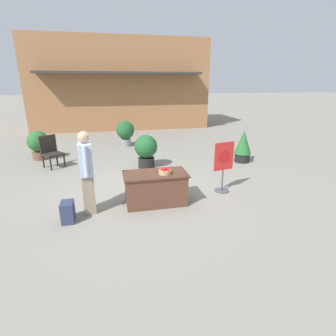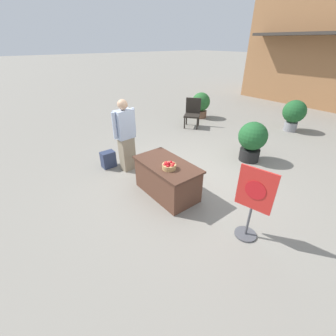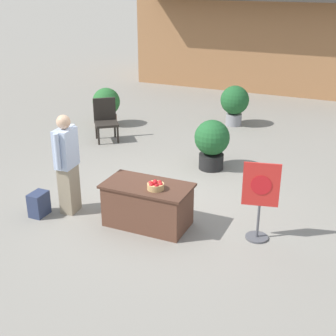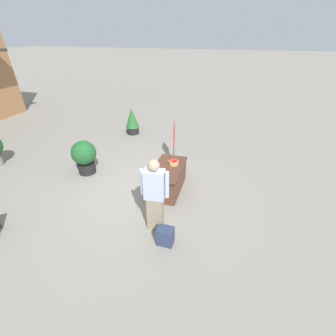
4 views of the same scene
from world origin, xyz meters
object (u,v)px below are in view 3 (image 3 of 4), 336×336
person_visitor (67,164)px  backpack (39,204)px  apple_basket (156,186)px  potted_plant_far_right (106,105)px  potted_plant_near_left (212,142)px  potted_plant_near_right (235,102)px  display_table (148,205)px  patio_chair (106,118)px  poster_board (260,199)px

person_visitor → backpack: (-0.40, -0.35, -0.69)m
apple_basket → potted_plant_far_right: potted_plant_far_right is taller
backpack → potted_plant_near_left: (2.02, 3.19, 0.39)m
potted_plant_far_right → potted_plant_near_right: bearing=24.1°
backpack → apple_basket: bearing=10.2°
display_table → potted_plant_near_left: size_ratio=1.34×
apple_basket → patio_chair: bearing=130.8°
display_table → backpack: size_ratio=3.41×
display_table → poster_board: (1.77, 0.30, 0.32)m
display_table → potted_plant_near_left: bearing=86.5°
person_visitor → potted_plant_far_right: bearing=108.7°
poster_board → apple_basket: bearing=-88.5°
poster_board → potted_plant_near_right: 5.98m
potted_plant_near_left → potted_plant_far_right: size_ratio=1.04×
patio_chair → potted_plant_near_right: size_ratio=0.95×
display_table → potted_plant_near_right: size_ratio=1.31×
patio_chair → potted_plant_far_right: 1.21m
potted_plant_near_right → display_table: bearing=-87.2°
potted_plant_near_left → poster_board: bearing=-56.4°
potted_plant_far_right → poster_board: bearing=-38.7°
poster_board → potted_plant_far_right: 6.71m
person_visitor → potted_plant_near_right: bearing=74.3°
apple_basket → potted_plant_near_left: (-0.03, 2.82, -0.19)m
backpack → patio_chair: size_ratio=0.41×
poster_board → potted_plant_far_right: poster_board is taller
apple_basket → patio_chair: size_ratio=0.26×
potted_plant_near_left → apple_basket: bearing=-89.3°
patio_chair → potted_plant_far_right: same height
person_visitor → potted_plant_near_left: 3.28m
apple_basket → backpack: bearing=-169.8°
patio_chair → poster_board: bearing=17.0°
person_visitor → patio_chair: (-1.41, 3.57, -0.34)m
backpack → poster_board: poster_board is taller
poster_board → potted_plant_near_right: size_ratio=1.18×
potted_plant_near_right → potted_plant_far_right: 3.48m
person_visitor → patio_chair: person_visitor is taller
apple_basket → potted_plant_near_right: potted_plant_near_right is taller
apple_basket → potted_plant_near_left: 2.83m
person_visitor → potted_plant_near_right: (1.16, 6.03, -0.26)m
apple_basket → backpack: (-2.05, -0.37, -0.58)m
apple_basket → poster_board: size_ratio=0.21×
poster_board → potted_plant_near_left: (-1.61, 2.42, -0.09)m
display_table → apple_basket: bearing=-27.3°
poster_board → potted_plant_near_right: (-2.06, 5.61, -0.05)m
display_table → apple_basket: apple_basket is taller
poster_board → potted_plant_near_right: bearing=-172.8°
display_table → patio_chair: 4.48m
potted_plant_near_right → potted_plant_far_right: size_ratio=1.06×
apple_basket → potted_plant_near_right: (-0.49, 6.01, -0.15)m
display_table → person_visitor: (-1.45, -0.12, 0.53)m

